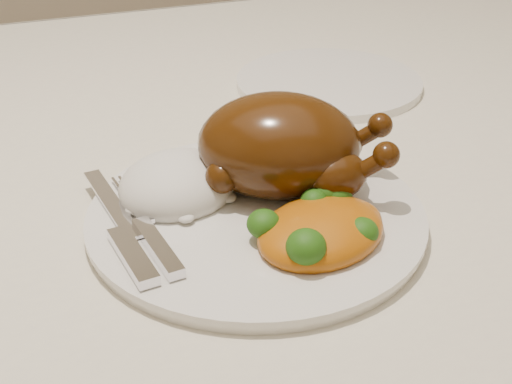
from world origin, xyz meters
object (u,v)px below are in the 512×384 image
object	(u,v)px
dinner_plate	(256,218)
roast_chicken	(284,146)
side_plate	(329,82)
dining_table	(150,228)

from	to	relation	value
dinner_plate	roast_chicken	world-z (taller)	roast_chicken
dinner_plate	side_plate	world-z (taller)	dinner_plate
side_plate	roast_chicken	size ratio (longest dim) A/B	1.19
dinner_plate	roast_chicken	xyz separation A→B (m)	(0.04, 0.03, 0.05)
dining_table	roast_chicken	distance (m)	0.24
dining_table	side_plate	bearing A→B (deg)	18.73
dining_table	side_plate	world-z (taller)	side_plate
side_plate	roast_chicken	world-z (taller)	roast_chicken
side_plate	roast_chicken	distance (m)	0.30
side_plate	dinner_plate	bearing A→B (deg)	-126.46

